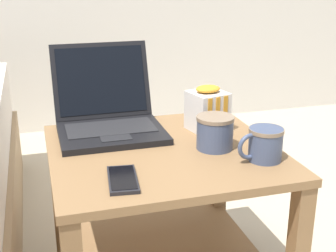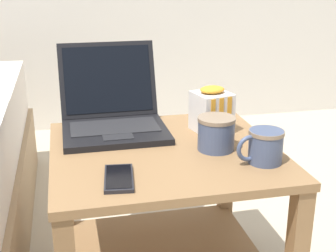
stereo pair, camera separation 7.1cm
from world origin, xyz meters
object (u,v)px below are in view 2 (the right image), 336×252
at_px(mug_front_right, 216,131).
at_px(cell_phone, 119,178).
at_px(mug_front_left, 265,145).
at_px(laptop, 113,114).
at_px(snack_bag, 212,110).

height_order(mug_front_right, cell_phone, mug_front_right).
bearing_deg(mug_front_left, mug_front_right, 128.13).
distance_m(laptop, snack_bag, 0.30).
bearing_deg(laptop, cell_phone, -94.42).
height_order(laptop, mug_front_right, laptop).
relative_size(mug_front_left, snack_bag, 0.92).
distance_m(mug_front_left, snack_bag, 0.26).
bearing_deg(snack_bag, laptop, 164.57).
distance_m(snack_bag, cell_phone, 0.42).
relative_size(laptop, mug_front_right, 2.40).
xyz_separation_m(mug_front_right, snack_bag, (0.03, 0.14, 0.01)).
xyz_separation_m(mug_front_left, mug_front_right, (-0.09, 0.11, 0.00)).
xyz_separation_m(laptop, mug_front_left, (0.34, -0.34, -0.00)).
xyz_separation_m(laptop, cell_phone, (-0.03, -0.36, -0.04)).
xyz_separation_m(snack_bag, cell_phone, (-0.31, -0.28, -0.06)).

